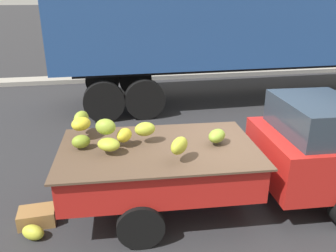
# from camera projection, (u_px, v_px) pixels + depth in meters

# --- Properties ---
(ground) EXTENTS (220.00, 220.00, 0.00)m
(ground) POSITION_uv_depth(u_px,v_px,m) (244.00, 196.00, 5.74)
(ground) COLOR #28282B
(curb_strip) EXTENTS (80.00, 0.80, 0.16)m
(curb_strip) POSITION_uv_depth(u_px,v_px,m) (160.00, 76.00, 13.77)
(curb_strip) COLOR gray
(curb_strip) RESTS_ON ground
(pickup_truck) EXTENTS (5.21, 2.02, 1.70)m
(pickup_truck) POSITION_uv_depth(u_px,v_px,m) (287.00, 152.00, 5.32)
(pickup_truck) COLOR #B21E19
(pickup_truck) RESTS_ON ground
(semi_trailer) EXTENTS (12.03, 2.76, 3.95)m
(semi_trailer) POSITION_uv_depth(u_px,v_px,m) (255.00, 17.00, 10.14)
(semi_trailer) COLOR navy
(semi_trailer) RESTS_ON ground
(fallen_banana_bunch_near_tailgate) EXTENTS (0.39, 0.34, 0.21)m
(fallen_banana_bunch_near_tailgate) POSITION_uv_depth(u_px,v_px,m) (33.00, 232.00, 4.70)
(fallen_banana_bunch_near_tailgate) COLOR gold
(fallen_banana_bunch_near_tailgate) RESTS_ON ground
(produce_crate) EXTENTS (0.54, 0.39, 0.23)m
(produce_crate) POSITION_uv_depth(u_px,v_px,m) (37.00, 217.00, 5.01)
(produce_crate) COLOR olive
(produce_crate) RESTS_ON ground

